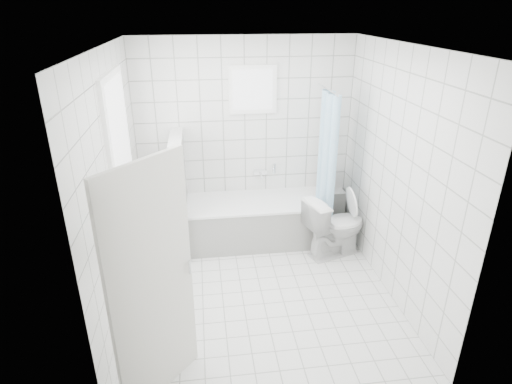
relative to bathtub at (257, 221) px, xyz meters
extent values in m
plane|color=white|center=(-0.10, -1.12, -0.29)|extent=(3.00, 3.00, 0.00)
plane|color=white|center=(-0.10, -1.12, 2.31)|extent=(3.00, 3.00, 0.00)
cube|color=white|center=(-0.10, 0.38, 1.01)|extent=(2.80, 0.02, 2.60)
cube|color=white|center=(-0.10, -2.62, 1.01)|extent=(2.80, 0.02, 2.60)
cube|color=white|center=(-1.50, -1.12, 1.01)|extent=(0.02, 3.00, 2.60)
cube|color=white|center=(1.30, -1.12, 1.01)|extent=(0.02, 3.00, 2.60)
cube|color=white|center=(-1.46, -0.82, 1.31)|extent=(0.01, 0.90, 1.40)
cube|color=white|center=(0.00, 0.33, 1.66)|extent=(0.50, 0.01, 0.50)
cube|color=white|center=(-1.41, -0.82, 0.57)|extent=(0.18, 1.02, 0.08)
cube|color=silver|center=(-1.09, -2.30, 0.71)|extent=(0.56, 0.63, 2.00)
cube|color=white|center=(0.00, 0.00, -0.02)|extent=(1.80, 0.75, 0.55)
cube|color=white|center=(0.00, 0.00, 0.27)|extent=(1.82, 0.77, 0.03)
cube|color=white|center=(-0.97, -0.05, 0.46)|extent=(0.15, 0.85, 1.50)
cube|color=white|center=(1.06, 0.25, -0.02)|extent=(0.40, 0.24, 0.55)
imported|color=white|center=(0.93, -0.47, 0.10)|extent=(0.87, 0.65, 0.79)
cylinder|color=silver|center=(0.85, -0.02, 1.71)|extent=(0.02, 0.80, 0.02)
cube|color=silver|center=(0.10, 0.33, 0.56)|extent=(0.18, 0.06, 0.06)
imported|color=white|center=(-1.40, -0.85, 0.69)|extent=(0.15, 0.15, 0.15)
imported|color=silver|center=(-1.40, -0.66, 0.75)|extent=(0.15, 0.15, 0.28)
imported|color=#35EFE9|center=(-1.40, -1.04, 0.71)|extent=(0.12, 0.12, 0.19)
imported|color=#C2619A|center=(-1.40, -0.54, 0.70)|extent=(0.11, 0.11, 0.18)
cylinder|color=#1537AD|center=(1.08, 0.29, 0.40)|extent=(0.06, 0.06, 0.28)
cylinder|color=red|center=(0.99, 0.26, 0.36)|extent=(0.06, 0.06, 0.21)
cylinder|color=#178D19|center=(1.00, 0.16, 0.38)|extent=(0.06, 0.06, 0.24)
camera|label=1|loc=(-0.67, -5.00, 2.64)|focal=30.00mm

